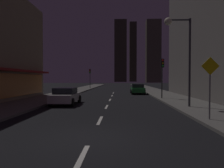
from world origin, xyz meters
TOP-DOWN VIEW (x-y plane):
  - ground_plane at (0.00, 32.00)m, footprint 78.00×136.00m
  - sidewalk_right at (7.00, 32.00)m, footprint 4.00×76.00m
  - sidewalk_left at (-7.00, 32.00)m, footprint 4.00×76.00m
  - lane_marking_center at (0.00, 11.00)m, footprint 0.16×28.20m
  - skyscraper_distant_tall at (1.19, 139.20)m, footprint 8.77×5.20m
  - skyscraper_distant_mid at (10.93, 152.18)m, footprint 5.44×5.69m
  - skyscraper_distant_short at (20.24, 111.75)m, footprint 8.39×5.94m
  - skyscraper_distant_slender at (38.25, 118.17)m, footprint 8.49×7.79m
  - car_parked_near at (-3.60, 9.71)m, footprint 1.98×4.24m
  - car_parked_far at (3.60, 22.23)m, footprint 1.98×4.24m
  - fire_hydrant_far_left at (-5.90, 24.55)m, footprint 0.42×0.30m
  - traffic_light_near_right at (5.50, 14.12)m, footprint 0.32×0.48m
  - traffic_light_far_left at (-5.50, 36.20)m, footprint 0.32×0.48m
  - street_lamp_right at (5.38, 7.76)m, footprint 1.96×0.56m
  - pedestrian_crossing_sign at (5.60, 2.96)m, footprint 0.91×0.08m

SIDE VIEW (x-z plane):
  - ground_plane at x=0.00m, z-range -0.10..0.00m
  - lane_marking_center at x=0.00m, z-range 0.00..0.01m
  - sidewalk_right at x=7.00m, z-range 0.00..0.15m
  - sidewalk_left at x=-7.00m, z-range 0.00..0.15m
  - fire_hydrant_far_left at x=-5.90m, z-range 0.13..0.78m
  - car_parked_near at x=-3.60m, z-range 0.02..1.47m
  - car_parked_far at x=3.60m, z-range 0.02..1.47m
  - pedestrian_crossing_sign at x=5.60m, z-range 0.44..3.59m
  - traffic_light_near_right at x=5.50m, z-range 1.09..5.29m
  - traffic_light_far_left at x=-5.50m, z-range 1.09..5.29m
  - street_lamp_right at x=5.38m, z-range 1.78..8.36m
  - skyscraper_distant_short at x=20.24m, z-range 0.00..36.22m
  - skyscraper_distant_tall at x=1.19m, z-range 0.00..44.49m
  - skyscraper_distant_mid at x=10.93m, z-range 0.00..46.21m
  - skyscraper_distant_slender at x=38.25m, z-range 0.00..78.30m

